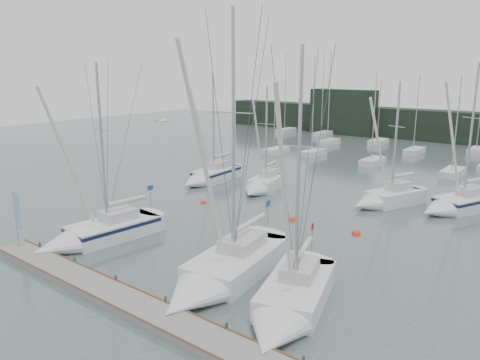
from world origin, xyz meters
name	(u,v)px	position (x,y,z in m)	size (l,w,h in m)	color
ground	(193,272)	(0.00, 0.00, 0.00)	(160.00, 160.00, 0.00)	#485754
dock	(125,301)	(0.00, -5.00, 0.20)	(24.00, 2.00, 0.40)	slate
far_treeline	(463,128)	(0.00, 62.00, 2.50)	(90.00, 4.00, 5.00)	black
far_building_left	(343,112)	(-20.00, 60.00, 4.00)	(12.00, 3.00, 8.00)	black
mast_forest	(431,157)	(0.58, 43.96, 0.49)	(58.14, 26.22, 14.63)	silver
sailboat_near_left	(91,235)	(-8.73, -0.99, 0.60)	(3.85, 9.50, 13.24)	silver
sailboat_near_center	(217,276)	(2.37, -0.53, 0.59)	(4.98, 11.26, 16.19)	silver
sailboat_near_right	(287,307)	(7.26, -0.97, 0.56)	(5.51, 9.41, 13.95)	silver
sailboat_mid_a	(208,177)	(-14.21, 17.12, 0.63)	(3.25, 8.35, 12.11)	silver
sailboat_mid_b	(262,186)	(-7.68, 17.71, 0.55)	(3.88, 7.44, 10.87)	silver
sailboat_mid_c	(383,199)	(3.64, 20.21, 0.60)	(5.03, 7.58, 11.54)	silver
sailboat_mid_d	(455,205)	(9.04, 22.28, 0.62)	(5.57, 8.35, 13.16)	silver
buoy_a	(293,220)	(-0.50, 11.96, 0.00)	(0.59, 0.59, 0.59)	red
buoy_b	(356,234)	(4.89, 12.05, 0.00)	(0.68, 0.68, 0.68)	red
buoy_c	(203,203)	(-9.41, 11.12, 0.00)	(0.55, 0.55, 0.55)	red
dock_banner	(17,214)	(-10.97, -4.83, 2.63)	(0.56, 0.17, 3.77)	#A4A7AC
seagull	(163,121)	(-2.02, -0.08, 8.87)	(1.03, 0.51, 0.21)	white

